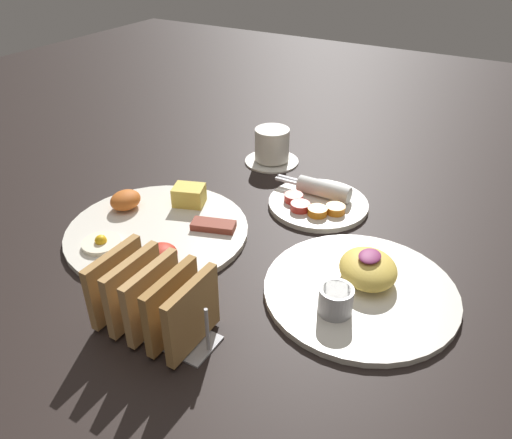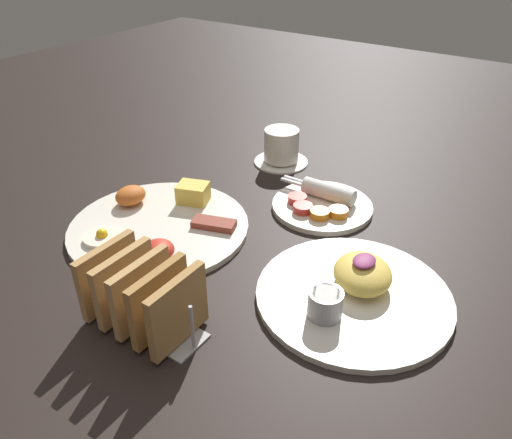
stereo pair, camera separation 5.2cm
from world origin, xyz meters
The scene contains 6 objects.
ground_plane centered at (0.00, 0.00, 0.00)m, with size 3.00×3.00×0.00m, color black.
plate_breakfast centered at (-0.02, 0.20, 0.01)m, with size 0.32×0.32×0.05m.
plate_condiments centered at (0.20, -0.01, 0.01)m, with size 0.19×0.20×0.04m.
plate_foreground centered at (0.00, -0.16, 0.01)m, with size 0.29×0.29×0.06m.
toast_rack centered at (-0.21, 0.05, 0.05)m, with size 0.10×0.18×0.10m.
coffee_cup centered at (0.33, 0.16, 0.04)m, with size 0.12×0.12×0.08m.
Camera 1 is at (-0.57, -0.32, 0.49)m, focal length 35.00 mm.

